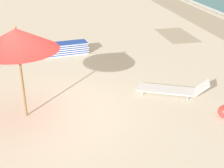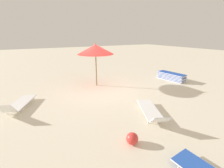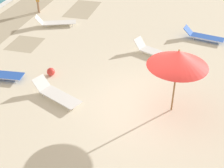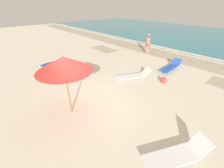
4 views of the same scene
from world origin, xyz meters
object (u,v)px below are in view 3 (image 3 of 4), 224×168
(beach_umbrella, at_px, (178,59))
(beach_ball, at_px, (51,72))
(sun_lounger_mid_beach_solo, at_px, (203,36))
(sun_lounger_under_umbrella, at_px, (56,94))
(sun_lounger_near_water_right, at_px, (153,50))
(sun_lounger_beside_umbrella, at_px, (55,22))

(beach_umbrella, distance_m, beach_ball, 5.70)
(beach_umbrella, bearing_deg, sun_lounger_mid_beach_solo, -9.59)
(sun_lounger_under_umbrella, height_order, sun_lounger_mid_beach_solo, sun_lounger_under_umbrella)
(beach_umbrella, relative_size, sun_lounger_under_umbrella, 1.13)
(beach_umbrella, xyz_separation_m, sun_lounger_near_water_right, (4.04, 1.24, -1.92))
(sun_lounger_near_water_right, bearing_deg, beach_umbrella, -138.26)
(beach_umbrella, distance_m, sun_lounger_under_umbrella, 4.78)
(sun_lounger_under_umbrella, distance_m, beach_ball, 1.74)
(sun_lounger_under_umbrella, xyz_separation_m, beach_ball, (1.51, 0.87, -0.04))
(beach_umbrella, relative_size, sun_lounger_mid_beach_solo, 1.15)
(sun_lounger_near_water_right, distance_m, sun_lounger_mid_beach_solo, 3.24)
(sun_lounger_beside_umbrella, relative_size, sun_lounger_mid_beach_solo, 1.06)
(sun_lounger_under_umbrella, xyz_separation_m, sun_lounger_mid_beach_solo, (6.67, -5.42, -0.00))
(sun_lounger_under_umbrella, relative_size, sun_lounger_mid_beach_solo, 1.02)
(sun_lounger_near_water_right, relative_size, beach_ball, 5.99)
(sun_lounger_near_water_right, bearing_deg, beach_ball, 150.65)
(beach_ball, bearing_deg, sun_lounger_near_water_right, -53.96)
(sun_lounger_near_water_right, xyz_separation_m, beach_ball, (-2.89, 3.98, -0.05))
(sun_lounger_under_umbrella, bearing_deg, sun_lounger_near_water_right, -10.34)
(sun_lounger_near_water_right, relative_size, sun_lounger_mid_beach_solo, 0.95)
(beach_umbrella, bearing_deg, sun_lounger_under_umbrella, 94.83)
(beach_umbrella, height_order, sun_lounger_beside_umbrella, beach_umbrella)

